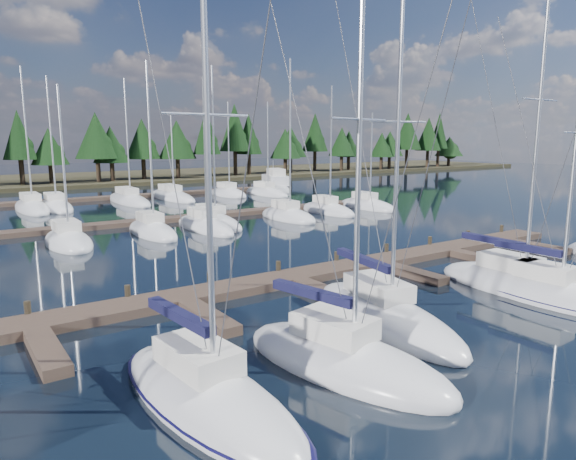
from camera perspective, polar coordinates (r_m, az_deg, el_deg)
ground at (r=36.80m, az=-10.56°, el=-1.44°), size 260.00×260.00×0.00m
far_shore at (r=94.41m, az=-25.66°, el=4.93°), size 220.00×30.00×0.60m
main_dock at (r=26.01m, az=0.93°, el=-5.66°), size 44.00×6.13×0.90m
back_docks at (r=55.03m, az=-18.93°, el=2.21°), size 50.00×21.80×0.40m
front_sailboat_1 at (r=15.05m, az=-9.09°, el=-17.74°), size 3.63×8.68×14.29m
front_sailboat_2 at (r=17.06m, az=6.12°, el=-14.15°), size 4.55×8.38×14.24m
front_sailboat_3 at (r=21.19m, az=10.57°, el=-9.33°), size 4.27×9.55×14.34m
front_sailboat_4 at (r=26.24m, az=27.23°, el=-6.47°), size 2.86×8.03×13.68m
front_sailboat_5 at (r=27.39m, az=23.98°, el=-5.53°), size 3.18×8.58×16.36m
back_sailboat_rows at (r=51.16m, az=-17.22°, el=1.81°), size 46.52×32.95×16.93m
motor_yacht_right at (r=73.00m, az=-1.44°, el=4.87°), size 6.37×10.67×5.07m
tree_line at (r=83.87m, az=-27.91°, el=9.24°), size 184.86×12.13×13.77m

